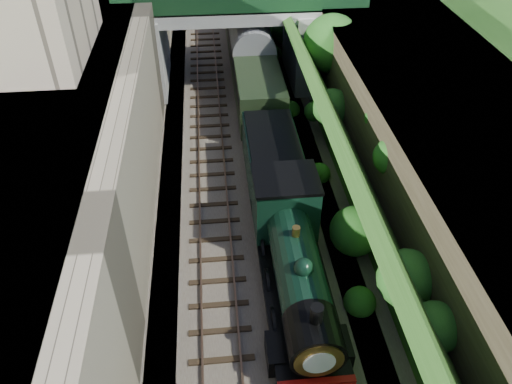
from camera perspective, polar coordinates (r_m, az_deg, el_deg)
The scene contains 14 objects.
ground at distance 19.73m, azimuth 2.38°, elevation -20.24°, with size 160.00×160.00×0.00m, color #1E4714.
trackbed at distance 34.44m, azimuth -2.03°, elevation 9.59°, with size 10.00×90.00×0.20m, color #473F38.
retaining_wall at distance 33.07m, azimuth -12.01°, elevation 14.08°, with size 1.00×90.00×7.00m, color #756B56.
street_plateau_left at distance 33.65m, azimuth -18.09°, elevation 13.46°, with size 6.00×90.00×7.00m, color #262628.
street_plateau_right at distance 34.89m, azimuth 14.13°, elevation 14.41°, with size 8.00×90.00×6.25m, color #262628.
embankment_slope at distance 32.02m, azimuth 7.27°, elevation 12.23°, with size 4.65×90.00×6.36m.
track_left at distance 34.32m, azimuth -5.42°, elevation 9.61°, with size 2.50×90.00×0.20m.
track_right at distance 34.45m, azimuth -0.02°, elevation 9.91°, with size 2.50×90.00×0.20m.
road_bridge at distance 36.44m, azimuth -1.09°, elevation 18.21°, with size 16.00×6.40×7.25m.
building_near at distance 26.43m, azimuth -23.66°, elevation 18.39°, with size 4.00×8.00×4.00m, color gray.
tree at distance 32.58m, azimuth 8.76°, elevation 16.29°, with size 3.60×3.80×6.60m.
locomotive at distance 20.63m, azimuth 4.45°, elevation -8.04°, with size 3.10×10.22×3.83m.
tender at distance 26.30m, azimuth 1.87°, elevation 3.26°, with size 2.70×6.00×3.05m.
coach_front at distance 37.04m, azimuth -0.61°, elevation 15.18°, with size 2.90×18.00×3.70m.
Camera 1 is at (-1.76, -10.00, 16.92)m, focal length 35.00 mm.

